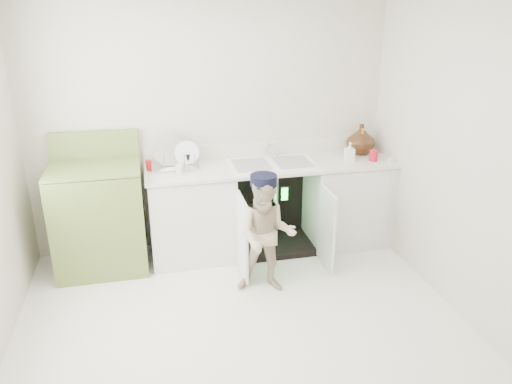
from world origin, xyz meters
TOP-DOWN VIEW (x-y plane):
  - ground at (0.00, 0.00)m, footprint 3.50×3.50m
  - room_shell at (0.00, 0.00)m, footprint 6.00×5.50m
  - counter_run at (0.57, 1.21)m, footprint 2.44×1.02m
  - avocado_stove at (-1.10, 1.18)m, footprint 0.81×0.65m
  - repair_worker at (0.31, 0.44)m, footprint 0.60×0.68m

SIDE VIEW (x-z plane):
  - ground at x=0.00m, z-range 0.00..0.00m
  - counter_run at x=0.57m, z-range -0.13..1.08m
  - avocado_stove at x=-1.10m, z-range -0.11..1.15m
  - repair_worker at x=0.31m, z-range 0.00..1.07m
  - room_shell at x=0.00m, z-range 0.62..1.88m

